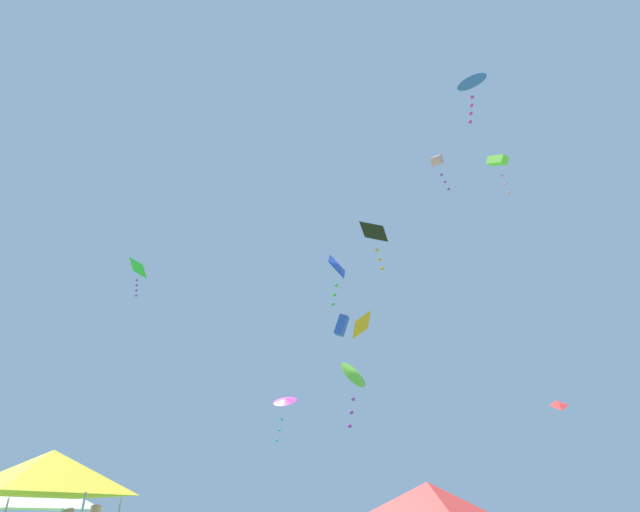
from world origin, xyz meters
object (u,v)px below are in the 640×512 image
at_px(kite_black_diamond, 375,233).
at_px(kite_lime_box, 498,161).
at_px(kite_lime_delta, 354,375).
at_px(kite_blue_delta, 471,82).
at_px(kite_orange_diamond, 360,325).
at_px(kite_magenta_delta, 285,401).
at_px(kite_green_diamond, 139,269).
at_px(canopy_tent_yellow, 49,472).
at_px(canopy_tent_white, 38,493).
at_px(kite_red_diamond, 559,405).
at_px(canopy_tent_red, 428,499).
at_px(kite_blue_diamond, 338,268).
at_px(kite_pink_box, 437,161).
at_px(kite_blue_box, 342,325).

distance_m(kite_black_diamond, kite_lime_box, 9.38).
height_order(kite_lime_delta, kite_blue_delta, kite_blue_delta).
height_order(kite_orange_diamond, kite_blue_delta, kite_blue_delta).
bearing_deg(kite_magenta_delta, kite_lime_delta, -82.04).
xyz_separation_m(kite_magenta_delta, kite_green_diamond, (-8.70, -5.00, 6.24)).
bearing_deg(kite_green_diamond, canopy_tent_yellow, -78.26).
bearing_deg(canopy_tent_white, kite_red_diamond, 13.74).
bearing_deg(kite_lime_delta, kite_blue_delta, -11.04).
distance_m(kite_blue_delta, kite_lime_box, 6.73).
height_order(kite_orange_diamond, kite_green_diamond, kite_green_diamond).
height_order(kite_orange_diamond, kite_black_diamond, kite_black_diamond).
distance_m(canopy_tent_red, kite_blue_diamond, 6.86).
xyz_separation_m(canopy_tent_yellow, kite_pink_box, (12.47, 3.26, 13.33)).
bearing_deg(kite_lime_box, kite_magenta_delta, 137.23).
xyz_separation_m(kite_lime_delta, kite_green_diamond, (-10.79, 10.00, 8.49)).
distance_m(canopy_tent_yellow, kite_red_diamond, 21.78).
xyz_separation_m(kite_lime_box, kite_blue_box, (-8.34, 4.63, -8.18)).
bearing_deg(kite_magenta_delta, kite_blue_box, -63.32).
height_order(kite_lime_box, kite_pink_box, kite_lime_box).
bearing_deg(kite_blue_box, kite_pink_box, -67.56).
bearing_deg(kite_black_diamond, canopy_tent_red, -90.12).
bearing_deg(kite_magenta_delta, canopy_tent_yellow, -109.40).
xyz_separation_m(kite_lime_delta, kite_pink_box, (4.25, 0.87, 10.05)).
distance_m(canopy_tent_red, kite_pink_box, 14.32).
bearing_deg(kite_green_diamond, kite_blue_diamond, -54.75).
xyz_separation_m(kite_magenta_delta, kite_pink_box, (6.35, -14.13, 7.81)).
bearing_deg(kite_blue_diamond, kite_magenta_delta, 93.44).
bearing_deg(kite_blue_box, kite_green_diamond, 176.22).
bearing_deg(kite_green_diamond, kite_blue_delta, -34.13).
relative_size(kite_orange_diamond, kite_black_diamond, 0.63).
xyz_separation_m(kite_blue_delta, kite_magenta_delta, (-7.65, 16.08, -10.81)).
bearing_deg(kite_red_diamond, kite_lime_box, -127.24).
relative_size(kite_blue_box, kite_pink_box, 0.55).
distance_m(kite_lime_delta, kite_blue_diamond, 4.52).
distance_m(canopy_tent_yellow, kite_green_diamond, 17.28).
height_order(kite_orange_diamond, kite_red_diamond, kite_orange_diamond).
distance_m(canopy_tent_red, kite_red_diamond, 13.44).
height_order(kite_lime_delta, kite_green_diamond, kite_green_diamond).
xyz_separation_m(kite_green_diamond, kite_blue_box, (11.59, -0.77, -3.32)).
bearing_deg(kite_green_diamond, kite_black_diamond, -27.49).
xyz_separation_m(kite_blue_diamond, kite_orange_diamond, (3.39, 16.70, 4.51)).
bearing_deg(kite_blue_box, kite_black_diamond, -80.87).
relative_size(kite_orange_diamond, kite_green_diamond, 0.68).
bearing_deg(kite_lime_delta, kite_blue_diamond, -103.77).
height_order(kite_blue_diamond, kite_pink_box, kite_pink_box).
height_order(kite_red_diamond, kite_pink_box, kite_pink_box).
height_order(kite_blue_diamond, kite_blue_delta, kite_blue_delta).
relative_size(canopy_tent_yellow, kite_lime_delta, 1.53).
height_order(canopy_tent_red, kite_black_diamond, kite_black_diamond).
xyz_separation_m(canopy_tent_red, kite_red_diamond, (9.29, 8.63, 4.47)).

